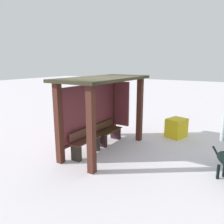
{
  "coord_description": "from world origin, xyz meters",
  "views": [
    {
      "loc": [
        -5.33,
        -3.58,
        2.68
      ],
      "look_at": [
        -0.39,
        -0.52,
        1.36
      ],
      "focal_mm": 34.66,
      "sensor_mm": 36.0,
      "label": 1
    }
  ],
  "objects_px": {
    "bench_left_inside": "(85,144)",
    "grit_bin": "(176,128)",
    "bus_shelter": "(101,100)",
    "bench_center_inside": "(108,133)"
  },
  "relations": [
    {
      "from": "bench_left_inside",
      "to": "grit_bin",
      "type": "distance_m",
      "value": 3.57
    },
    {
      "from": "grit_bin",
      "to": "bench_left_inside",
      "type": "bearing_deg",
      "value": 149.22
    },
    {
      "from": "bus_shelter",
      "to": "bench_left_inside",
      "type": "height_order",
      "value": "bus_shelter"
    },
    {
      "from": "grit_bin",
      "to": "bench_center_inside",
      "type": "bearing_deg",
      "value": 134.71
    },
    {
      "from": "bench_left_inside",
      "to": "grit_bin",
      "type": "relative_size",
      "value": 1.55
    },
    {
      "from": "bench_center_inside",
      "to": "bench_left_inside",
      "type": "bearing_deg",
      "value": -179.9
    },
    {
      "from": "bench_center_inside",
      "to": "grit_bin",
      "type": "xyz_separation_m",
      "value": [
        1.81,
        -1.83,
        0.02
      ]
    },
    {
      "from": "bus_shelter",
      "to": "bench_left_inside",
      "type": "relative_size",
      "value": 2.95
    },
    {
      "from": "bus_shelter",
      "to": "bench_center_inside",
      "type": "bearing_deg",
      "value": 9.08
    },
    {
      "from": "bench_center_inside",
      "to": "grit_bin",
      "type": "distance_m",
      "value": 2.57
    }
  ]
}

